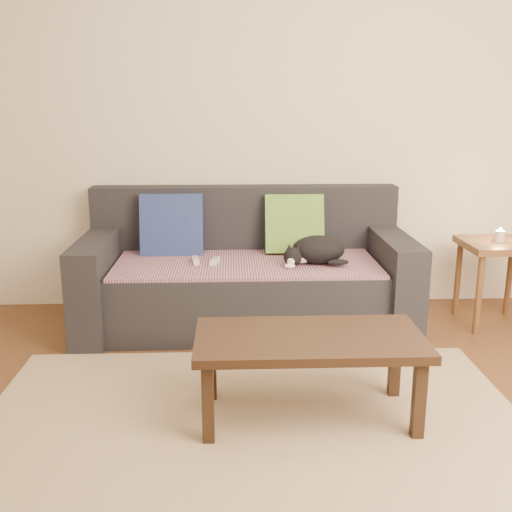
# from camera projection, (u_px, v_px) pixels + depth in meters

# --- Properties ---
(ground) EXTENTS (4.50, 4.50, 0.00)m
(ground) POSITION_uv_depth(u_px,v_px,m) (256.00, 455.00, 2.49)
(ground) COLOR brown
(ground) RESTS_ON ground
(back_wall) EXTENTS (4.50, 0.04, 2.60)m
(back_wall) POSITION_uv_depth(u_px,v_px,m) (244.00, 122.00, 4.10)
(back_wall) COLOR beige
(back_wall) RESTS_ON ground
(sofa) EXTENTS (2.10, 0.94, 0.87)m
(sofa) POSITION_uv_depth(u_px,v_px,m) (246.00, 278.00, 3.93)
(sofa) COLOR #232328
(sofa) RESTS_ON ground
(throw_blanket) EXTENTS (1.66, 0.74, 0.02)m
(throw_blanket) POSITION_uv_depth(u_px,v_px,m) (246.00, 264.00, 3.82)
(throw_blanket) COLOR #43274A
(throw_blanket) RESTS_ON sofa
(cushion_navy) EXTENTS (0.42, 0.19, 0.43)m
(cushion_navy) POSITION_uv_depth(u_px,v_px,m) (172.00, 225.00, 4.00)
(cushion_navy) COLOR #141457
(cushion_navy) RESTS_ON throw_blanket
(cushion_green) EXTENTS (0.39, 0.21, 0.40)m
(cushion_green) POSITION_uv_depth(u_px,v_px,m) (294.00, 224.00, 4.03)
(cushion_green) COLOR #0B4A30
(cushion_green) RESTS_ON throw_blanket
(cat) EXTENTS (0.43, 0.32, 0.18)m
(cat) POSITION_uv_depth(u_px,v_px,m) (316.00, 250.00, 3.76)
(cat) COLOR black
(cat) RESTS_ON throw_blanket
(wii_remote_a) EXTENTS (0.06, 0.15, 0.03)m
(wii_remote_a) POSITION_uv_depth(u_px,v_px,m) (196.00, 261.00, 3.78)
(wii_remote_a) COLOR white
(wii_remote_a) RESTS_ON throw_blanket
(wii_remote_b) EXTENTS (0.07, 0.15, 0.03)m
(wii_remote_b) POSITION_uv_depth(u_px,v_px,m) (215.00, 261.00, 3.77)
(wii_remote_b) COLOR white
(wii_remote_b) RESTS_ON throw_blanket
(side_table) EXTENTS (0.45, 0.45, 0.56)m
(side_table) POSITION_uv_depth(u_px,v_px,m) (498.00, 256.00, 3.87)
(side_table) COLOR brown
(side_table) RESTS_ON ground
(candle) EXTENTS (0.06, 0.06, 0.09)m
(candle) POSITION_uv_depth(u_px,v_px,m) (500.00, 236.00, 3.84)
(candle) COLOR beige
(candle) RESTS_ON side_table
(rug) EXTENTS (2.50, 1.80, 0.01)m
(rug) POSITION_uv_depth(u_px,v_px,m) (254.00, 434.00, 2.63)
(rug) COLOR tan
(rug) RESTS_ON ground
(coffee_table) EXTENTS (1.03, 0.51, 0.41)m
(coffee_table) POSITION_uv_depth(u_px,v_px,m) (309.00, 346.00, 2.69)
(coffee_table) COLOR black
(coffee_table) RESTS_ON rug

